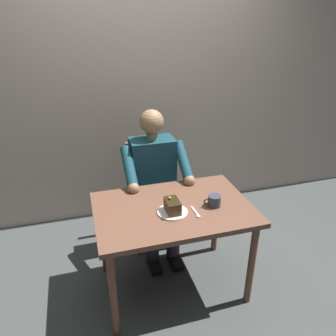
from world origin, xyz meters
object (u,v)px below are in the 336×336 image
(chair, at_px, (151,187))
(seated_person, at_px, (155,182))
(dining_table, at_px, (173,217))
(coffee_cup, at_px, (214,201))
(cake_slice, at_px, (172,206))
(dessert_spoon, at_px, (197,213))

(chair, distance_m, seated_person, 0.22)
(dining_table, xyz_separation_m, coffee_cup, (-0.27, 0.06, 0.13))
(dining_table, relative_size, seated_person, 0.87)
(cake_slice, xyz_separation_m, dessert_spoon, (-0.15, 0.06, -0.05))
(dining_table, height_order, coffee_cup, coffee_cup)
(dining_table, xyz_separation_m, cake_slice, (0.03, 0.07, 0.14))
(seated_person, xyz_separation_m, cake_slice, (0.03, 0.57, 0.12))
(coffee_cup, height_order, dessert_spoon, coffee_cup)
(dining_table, relative_size, cake_slice, 7.65)
(seated_person, relative_size, coffee_cup, 9.90)
(dining_table, distance_m, dessert_spoon, 0.20)
(chair, xyz_separation_m, seated_person, (0.00, 0.17, 0.14))
(seated_person, bearing_deg, cake_slice, 87.42)
(dining_table, xyz_separation_m, seated_person, (0.00, -0.51, 0.02))
(chair, bearing_deg, cake_slice, 88.01)
(seated_person, bearing_deg, chair, -90.00)
(dining_table, bearing_deg, seated_person, -90.00)
(cake_slice, height_order, coffee_cup, cake_slice)
(dining_table, xyz_separation_m, dessert_spoon, (-0.12, 0.13, 0.09))
(chair, height_order, coffee_cup, chair)
(coffee_cup, bearing_deg, dining_table, -13.06)
(cake_slice, bearing_deg, seated_person, -92.58)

